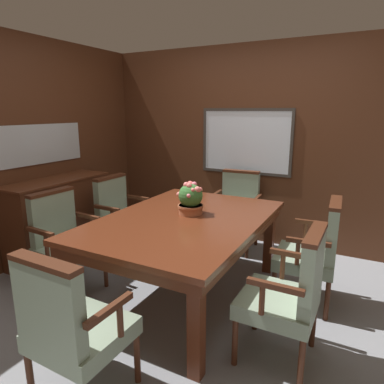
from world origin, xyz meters
name	(u,v)px	position (x,y,z in m)	size (l,w,h in m)	color
ground_plane	(176,301)	(0.00, 0.00, 0.00)	(14.00, 14.00, 0.00)	gray
wall_back	(247,146)	(0.00, 1.79, 1.23)	(7.20, 0.08, 2.45)	#4C2816
wall_left	(20,153)	(-1.92, 0.00, 1.23)	(0.08, 7.20, 2.45)	#4C2816
dining_table	(184,227)	(0.02, 0.13, 0.66)	(1.30, 1.88, 0.75)	#562614
chair_head_near	(71,324)	(0.03, -1.20, 0.51)	(0.56, 0.50, 0.95)	#472314
chair_left_far	(120,215)	(-1.04, 0.54, 0.51)	(0.50, 0.56, 0.95)	#472314
chair_head_far	(237,207)	(0.02, 1.46, 0.51)	(0.57, 0.52, 0.95)	#472314
chair_left_near	(64,238)	(-1.04, -0.28, 0.51)	(0.52, 0.57, 0.95)	#472314
chair_right_far	(315,249)	(1.07, 0.54, 0.51)	(0.52, 0.57, 0.95)	#472314
chair_right_near	(290,291)	(1.03, -0.28, 0.51)	(0.49, 0.55, 0.95)	#472314
potted_plant	(191,199)	(0.01, 0.26, 0.89)	(0.24, 0.23, 0.30)	#B2603D
sideboard_cabinet	(60,219)	(-1.67, 0.23, 0.46)	(0.45, 1.23, 0.92)	#512816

